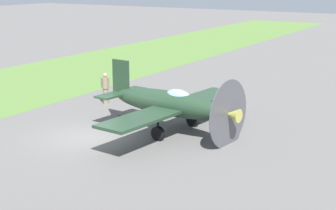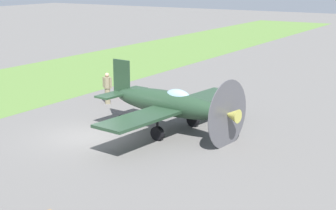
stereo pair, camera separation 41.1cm
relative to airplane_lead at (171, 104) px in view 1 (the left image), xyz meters
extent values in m
plane|color=#605E5B|center=(2.48, -2.60, -1.32)|extent=(160.00, 160.00, 0.00)
ellipsoid|color=#233D28|center=(-0.01, -0.14, 0.01)|extent=(1.78, 6.30, 1.13)
cube|color=#233D28|center=(0.02, 0.22, -0.13)|extent=(8.89, 2.46, 0.13)
cube|color=#233D28|center=(-0.31, -2.96, 0.83)|extent=(0.20, 1.01, 1.74)
cube|color=#233D28|center=(-0.31, -2.96, 0.10)|extent=(3.00, 1.12, 0.09)
cone|color=#B7B24C|center=(0.33, 3.18, 0.01)|extent=(0.65, 0.70, 0.59)
cylinder|color=#4C4C51|center=(0.31, 3.00, 0.01)|extent=(2.91, 0.34, 2.93)
ellipsoid|color=#8CB2C6|center=(0.04, 0.40, 0.40)|extent=(0.77, 1.34, 0.64)
cylinder|color=black|center=(-1.29, 0.45, -1.01)|extent=(0.27, 0.64, 0.62)
cylinder|color=black|center=(-1.29, 0.45, -0.57)|extent=(0.11, 0.11, 0.88)
cylinder|color=black|center=(1.35, 0.17, -1.01)|extent=(0.27, 0.64, 0.62)
cylinder|color=black|center=(1.35, 0.17, -0.57)|extent=(0.11, 0.11, 0.88)
cylinder|color=black|center=(-0.32, -3.05, -1.17)|extent=(0.14, 0.30, 0.29)
cylinder|color=#847A5B|center=(-2.67, -5.76, -0.88)|extent=(0.30, 0.30, 0.88)
cylinder|color=#847A5B|center=(-2.67, -5.76, -0.13)|extent=(0.38, 0.38, 0.62)
sphere|color=tan|center=(-2.67, -5.76, 0.29)|extent=(0.23, 0.23, 0.23)
cylinder|color=#847A5B|center=(-2.66, -5.50, -0.13)|extent=(0.11, 0.11, 0.59)
cylinder|color=#847A5B|center=(-2.67, -6.02, -0.13)|extent=(0.11, 0.11, 0.59)
cylinder|color=maroon|center=(-4.64, -6.20, -0.87)|extent=(0.60, 0.60, 0.90)
camera|label=1|loc=(19.38, 11.59, 5.65)|focal=55.46mm
camera|label=2|loc=(19.16, 11.94, 5.65)|focal=55.46mm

